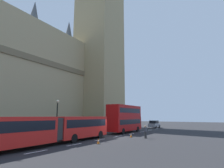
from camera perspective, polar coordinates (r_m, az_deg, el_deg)
ground_plane at (r=26.03m, az=-0.40°, el=-16.64°), size 160.00×160.00×0.00m
lane_centre_marking at (r=27.74m, az=1.88°, el=-16.23°), size 39.00×0.16×0.01m
clock_tower at (r=60.50m, az=-3.84°, el=22.88°), size 12.57×12.57×68.37m
articulated_bus at (r=20.71m, az=-18.22°, el=-12.98°), size 17.15×2.54×2.90m
double_decker_bus at (r=33.96m, az=4.13°, el=-10.52°), size 9.32×2.54×4.90m
sedan_lead at (r=48.37m, az=13.24°, el=-12.28°), size 4.40×1.86×1.85m
traffic_cone_west at (r=20.43m, az=-4.33°, el=-17.61°), size 0.36×0.36×0.58m
traffic_cone_middle at (r=26.60m, az=6.05°, el=-15.84°), size 0.36×0.36×0.58m
street_lamp at (r=27.01m, az=-17.03°, el=-9.48°), size 0.44×0.44×5.27m
pedestrian_near_cones at (r=25.47m, az=10.54°, el=-14.56°), size 0.43×0.36×1.69m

